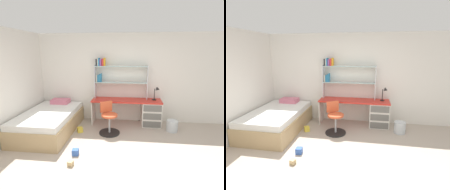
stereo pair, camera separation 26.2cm
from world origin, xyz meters
TOP-DOWN VIEW (x-y plane):
  - ground_plane at (0.00, 0.00)m, footprint 5.85×5.93m
  - room_shell at (-1.24, 1.24)m, footprint 5.85×5.93m
  - desk at (0.63, 2.18)m, footprint 1.91×0.53m
  - bookshelf_hutch at (-0.25, 2.32)m, footprint 1.48×0.22m
  - desk_lamp at (0.94, 2.20)m, footprint 0.20×0.17m
  - swivel_chair at (-0.29, 1.54)m, footprint 0.52×0.52m
  - bed_platform at (-1.79, 1.46)m, footprint 1.22×2.00m
  - waste_bin at (1.32, 1.82)m, footprint 0.29×0.29m
  - toy_block_blue_0 at (-0.82, 0.47)m, footprint 0.14×0.14m
  - toy_block_natural_1 at (-0.80, 0.12)m, footprint 0.11×0.11m
  - toy_block_yellow_2 at (-1.03, 1.50)m, footprint 0.17×0.17m

SIDE VIEW (x-z plane):
  - ground_plane at x=0.00m, z-range -0.02..0.00m
  - toy_block_natural_1 at x=-0.80m, z-range 0.00..0.09m
  - toy_block_blue_0 at x=-0.82m, z-range 0.00..0.12m
  - toy_block_yellow_2 at x=-1.03m, z-range 0.00..0.13m
  - waste_bin at x=1.32m, z-range 0.00..0.29m
  - bed_platform at x=-1.79m, z-range -0.06..0.61m
  - swivel_chair at x=-0.29m, z-range -0.08..0.71m
  - desk at x=0.63m, z-range 0.04..0.75m
  - desk_lamp at x=0.94m, z-range 0.77..1.16m
  - room_shell at x=-1.24m, z-range 0.00..2.51m
  - bookshelf_hutch at x=-0.25m, z-range 0.83..1.96m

